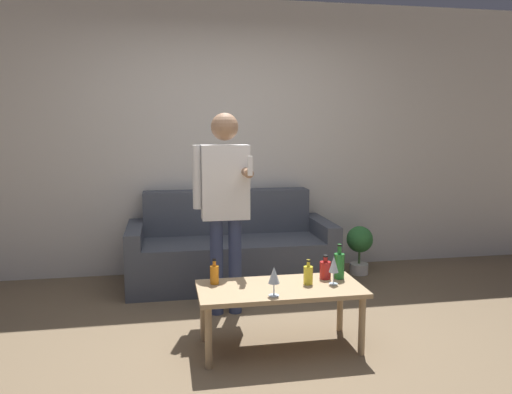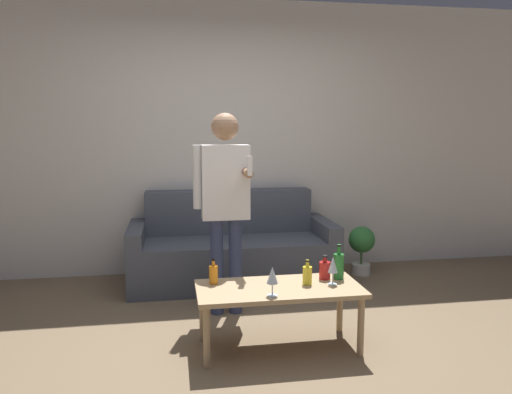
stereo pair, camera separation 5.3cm
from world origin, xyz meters
name	(u,v)px [view 1 (the left image)]	position (x,y,z in m)	size (l,w,h in m)	color
ground_plane	(260,358)	(0.00, 0.00, 0.00)	(16.00, 16.00, 0.00)	#756047
wall_back	(221,138)	(0.00, 2.06, 1.35)	(8.00, 0.06, 2.70)	silver
couch	(230,250)	(0.03, 1.64, 0.30)	(1.90, 0.82, 0.85)	#474C56
coffee_table	(280,294)	(0.16, 0.13, 0.38)	(1.09, 0.50, 0.42)	tan
bottle_orange	(308,274)	(0.36, 0.15, 0.49)	(0.06, 0.06, 0.17)	yellow
bottle_green	(214,274)	(-0.26, 0.27, 0.49)	(0.06, 0.06, 0.17)	orange
bottle_dark	(339,265)	(0.60, 0.23, 0.52)	(0.07, 0.07, 0.24)	#23752D
bottle_yellow	(325,269)	(0.51, 0.25, 0.49)	(0.08, 0.08, 0.17)	#B21E1E
wine_glass_near	(274,276)	(0.08, -0.04, 0.55)	(0.07, 0.07, 0.19)	silver
wine_glass_far	(334,265)	(0.52, 0.12, 0.56)	(0.06, 0.06, 0.19)	silver
person_standing_front	(225,196)	(-0.12, 0.82, 0.94)	(0.43, 0.40, 1.57)	navy
potted_plant	(360,244)	(1.33, 1.64, 0.30)	(0.26, 0.26, 0.49)	silver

